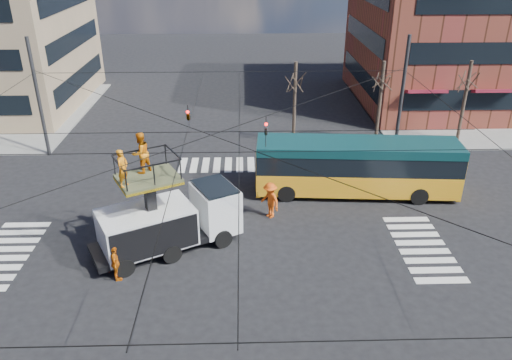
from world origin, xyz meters
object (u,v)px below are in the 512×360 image
(traffic_cone, at_px, (106,263))
(worker_ground, at_px, (115,263))
(city_bus, at_px, (356,166))
(utility_truck, at_px, (169,212))
(flagger, at_px, (270,200))

(traffic_cone, relative_size, worker_ground, 0.40)
(city_bus, height_order, worker_ground, city_bus)
(utility_truck, bearing_deg, city_bus, 0.85)
(city_bus, relative_size, traffic_cone, 16.86)
(traffic_cone, height_order, flagger, flagger)
(worker_ground, bearing_deg, flagger, -68.30)
(city_bus, bearing_deg, utility_truck, -147.55)
(utility_truck, height_order, traffic_cone, utility_truck)
(city_bus, bearing_deg, worker_ground, -142.70)
(utility_truck, xyz_separation_m, traffic_cone, (-2.70, -1.78, -1.62))
(utility_truck, bearing_deg, worker_ground, -156.91)
(utility_truck, height_order, worker_ground, utility_truck)
(flagger, bearing_deg, worker_ground, -89.99)
(traffic_cone, bearing_deg, city_bus, 29.43)
(city_bus, height_order, traffic_cone, city_bus)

